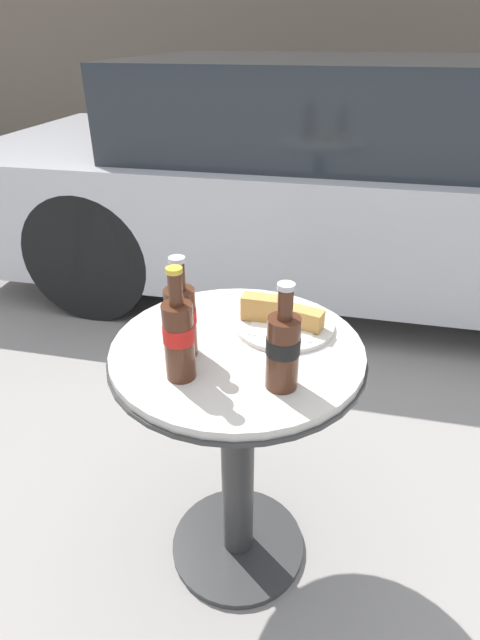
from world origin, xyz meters
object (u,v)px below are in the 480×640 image
bistro_table (238,421)px  cola_bottle_left (179,337)px  cola_bottle_center (283,348)px  lunch_plate_near (282,320)px  parked_car (358,183)px  cola_bottle_right (181,318)px

bistro_table → cola_bottle_left: 0.36m
cola_bottle_center → lunch_plate_near: (-0.03, 0.23, -0.07)m
bistro_table → cola_bottle_center: cola_bottle_center is taller
cola_bottle_center → parked_car: (0.14, 2.11, -0.22)m
cola_bottle_right → parked_car: (0.36, 2.04, -0.22)m
bistro_table → cola_bottle_left: (-0.09, -0.14, 0.32)m
cola_bottle_right → lunch_plate_near: 0.26m
cola_bottle_right → lunch_plate_near: bearing=39.3°
lunch_plate_near → bistro_table: bearing=-130.0°
parked_car → cola_bottle_center: bearing=-93.7°
cola_bottle_left → parked_car: 2.16m
cola_bottle_center → parked_car: bearing=86.3°
cola_bottle_right → lunch_plate_near: (0.20, 0.16, -0.07)m
cola_bottle_right → parked_car: size_ratio=0.05×
bistro_table → cola_bottle_left: cola_bottle_left is taller
cola_bottle_center → lunch_plate_near: bearing=98.0°
bistro_table → cola_bottle_center: size_ratio=3.15×
bistro_table → parked_car: 2.01m
cola_bottle_center → bistro_table: bearing=133.5°
parked_car → cola_bottle_right: bearing=-100.1°
parked_car → lunch_plate_near: bearing=-95.1°
bistro_table → lunch_plate_near: size_ratio=2.96×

